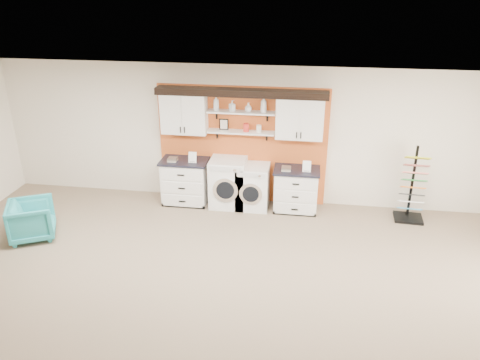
% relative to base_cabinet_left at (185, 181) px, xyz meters
% --- Properties ---
extents(floor, '(10.00, 10.00, 0.00)m').
position_rel_base_cabinet_left_xyz_m(floor, '(1.13, -3.64, -0.47)').
color(floor, '#826F57').
rests_on(floor, ground).
extents(ceiling, '(10.00, 10.00, 0.00)m').
position_rel_base_cabinet_left_xyz_m(ceiling, '(1.13, -3.64, 2.33)').
color(ceiling, white).
rests_on(ceiling, wall_back).
extents(wall_back, '(10.00, 0.00, 10.00)m').
position_rel_base_cabinet_left_xyz_m(wall_back, '(1.13, 0.36, 0.93)').
color(wall_back, silver).
rests_on(wall_back, floor).
extents(accent_panel, '(3.40, 0.07, 2.40)m').
position_rel_base_cabinet_left_xyz_m(accent_panel, '(1.13, 0.32, 0.73)').
color(accent_panel, '#BB5120').
rests_on(accent_panel, wall_back).
extents(upper_cabinet_left, '(0.90, 0.35, 0.84)m').
position_rel_base_cabinet_left_xyz_m(upper_cabinet_left, '(-0.00, 0.15, 1.41)').
color(upper_cabinet_left, silver).
rests_on(upper_cabinet_left, wall_back).
extents(upper_cabinet_right, '(0.90, 0.35, 0.84)m').
position_rel_base_cabinet_left_xyz_m(upper_cabinet_right, '(2.26, 0.15, 1.41)').
color(upper_cabinet_right, silver).
rests_on(upper_cabinet_right, wall_back).
extents(shelf_lower, '(1.32, 0.28, 0.03)m').
position_rel_base_cabinet_left_xyz_m(shelf_lower, '(1.13, 0.16, 1.06)').
color(shelf_lower, silver).
rests_on(shelf_lower, wall_back).
extents(shelf_upper, '(1.32, 0.28, 0.03)m').
position_rel_base_cabinet_left_xyz_m(shelf_upper, '(1.13, 0.16, 1.46)').
color(shelf_upper, silver).
rests_on(shelf_upper, wall_back).
extents(crown_molding, '(3.30, 0.41, 0.13)m').
position_rel_base_cabinet_left_xyz_m(crown_molding, '(1.13, 0.17, 1.86)').
color(crown_molding, black).
rests_on(crown_molding, wall_back).
extents(picture_frame, '(0.18, 0.02, 0.22)m').
position_rel_base_cabinet_left_xyz_m(picture_frame, '(0.78, 0.21, 1.19)').
color(picture_frame, black).
rests_on(picture_frame, shelf_lower).
extents(canister_red, '(0.11, 0.11, 0.16)m').
position_rel_base_cabinet_left_xyz_m(canister_red, '(1.23, 0.16, 1.16)').
color(canister_red, red).
rests_on(canister_red, shelf_lower).
extents(canister_cream, '(0.10, 0.10, 0.14)m').
position_rel_base_cabinet_left_xyz_m(canister_cream, '(1.48, 0.16, 1.15)').
color(canister_cream, silver).
rests_on(canister_cream, shelf_lower).
extents(base_cabinet_left, '(0.96, 0.66, 0.94)m').
position_rel_base_cabinet_left_xyz_m(base_cabinet_left, '(0.00, 0.00, 0.00)').
color(base_cabinet_left, silver).
rests_on(base_cabinet_left, floor).
extents(base_cabinet_right, '(0.90, 0.66, 0.88)m').
position_rel_base_cabinet_left_xyz_m(base_cabinet_right, '(2.26, 0.00, -0.03)').
color(base_cabinet_right, silver).
rests_on(base_cabinet_right, floor).
extents(washer, '(0.71, 0.71, 1.00)m').
position_rel_base_cabinet_left_xyz_m(washer, '(0.89, -0.00, 0.03)').
color(washer, white).
rests_on(washer, floor).
extents(dryer, '(0.64, 0.71, 0.89)m').
position_rel_base_cabinet_left_xyz_m(dryer, '(1.40, -0.00, -0.02)').
color(dryer, white).
rests_on(dryer, floor).
extents(sample_rack, '(0.55, 0.47, 1.45)m').
position_rel_base_cabinet_left_xyz_m(sample_rack, '(4.45, -0.08, 0.01)').
color(sample_rack, black).
rests_on(sample_rack, floor).
extents(armchair, '(1.01, 1.00, 0.69)m').
position_rel_base_cabinet_left_xyz_m(armchair, '(-2.35, -1.80, -0.12)').
color(armchair, teal).
rests_on(armchair, floor).
extents(soap_bottle_a, '(0.15, 0.15, 0.29)m').
position_rel_base_cabinet_left_xyz_m(soap_bottle_a, '(0.64, 0.16, 1.62)').
color(soap_bottle_a, silver).
rests_on(soap_bottle_a, shelf_upper).
extents(soap_bottle_b, '(0.13, 0.13, 0.21)m').
position_rel_base_cabinet_left_xyz_m(soap_bottle_b, '(0.96, 0.16, 1.58)').
color(soap_bottle_b, silver).
rests_on(soap_bottle_b, shelf_upper).
extents(soap_bottle_c, '(0.16, 0.16, 0.17)m').
position_rel_base_cabinet_left_xyz_m(soap_bottle_c, '(1.27, 0.16, 1.56)').
color(soap_bottle_c, silver).
rests_on(soap_bottle_c, shelf_upper).
extents(soap_bottle_d, '(0.17, 0.17, 0.31)m').
position_rel_base_cabinet_left_xyz_m(soap_bottle_d, '(1.56, 0.16, 1.63)').
color(soap_bottle_d, silver).
rests_on(soap_bottle_d, shelf_upper).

